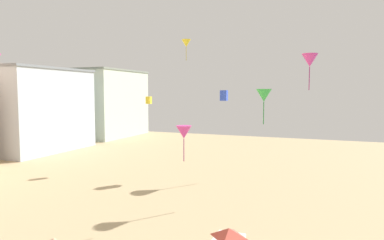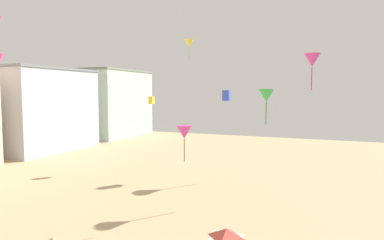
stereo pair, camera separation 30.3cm
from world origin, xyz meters
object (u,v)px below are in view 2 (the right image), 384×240
object	(u,v)px
kite_magenta_delta	(312,60)
kite_yellow_box	(151,100)
kite_yellow_delta	(189,43)
kite_magenta_delta_4	(184,132)
kite_blue_box	(226,96)
kite_green_delta	(266,95)

from	to	relation	value
kite_magenta_delta	kite_yellow_box	bearing A→B (deg)	172.77
kite_yellow_delta	kite_magenta_delta_4	size ratio (longest dim) A/B	1.18
kite_yellow_box	kite_magenta_delta	bearing A→B (deg)	-7.23
kite_magenta_delta	kite_blue_box	distance (m)	8.92
kite_green_delta	kite_yellow_box	bearing A→B (deg)	-174.86
kite_blue_box	kite_magenta_delta_4	distance (m)	13.56
kite_magenta_delta	kite_yellow_box	world-z (taller)	kite_magenta_delta
kite_yellow_box	kite_magenta_delta_4	world-z (taller)	kite_yellow_box
kite_green_delta	kite_magenta_delta_4	bearing A→B (deg)	-100.06
kite_magenta_delta	kite_yellow_delta	size ratio (longest dim) A/B	1.15
kite_magenta_delta	kite_green_delta	world-z (taller)	kite_magenta_delta
kite_magenta_delta	kite_green_delta	xyz separation A→B (m)	(-4.17, 3.08, -2.88)
kite_yellow_delta	kite_magenta_delta_4	world-z (taller)	kite_yellow_delta
kite_magenta_delta_4	kite_magenta_delta	bearing A→B (deg)	58.11
kite_yellow_box	kite_blue_box	bearing A→B (deg)	4.94
kite_green_delta	kite_blue_box	xyz separation A→B (m)	(-3.82, -0.37, -0.01)
kite_yellow_delta	kite_blue_box	xyz separation A→B (m)	(7.02, -7.29, -6.36)
kite_green_delta	kite_yellow_box	world-z (taller)	kite_green_delta
kite_green_delta	kite_yellow_box	size ratio (longest dim) A/B	4.35
kite_yellow_delta	kite_green_delta	xyz separation A→B (m)	(10.84, -6.92, -6.35)
kite_magenta_delta	kite_green_delta	distance (m)	5.93
kite_yellow_delta	kite_yellow_box	xyz separation A→B (m)	(-0.93, -7.98, -6.87)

